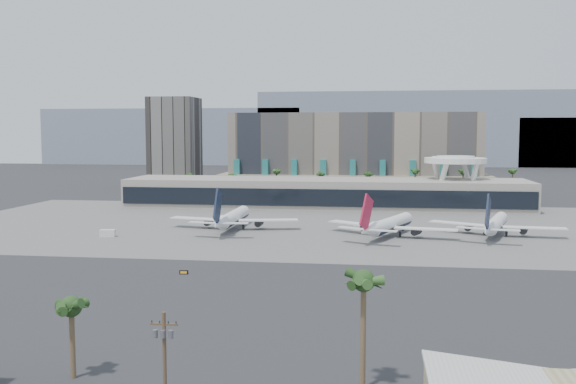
# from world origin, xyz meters

# --- Properties ---
(ground) EXTENTS (900.00, 900.00, 0.00)m
(ground) POSITION_xyz_m (0.00, 0.00, 0.00)
(ground) COLOR #232326
(ground) RESTS_ON ground
(apron_pad) EXTENTS (260.00, 130.00, 0.06)m
(apron_pad) POSITION_xyz_m (0.00, 55.00, 0.03)
(apron_pad) COLOR #5B5B59
(apron_pad) RESTS_ON ground
(mountain_ridge) EXTENTS (680.00, 60.00, 70.00)m
(mountain_ridge) POSITION_xyz_m (27.88, 470.00, 29.89)
(mountain_ridge) COLOR gray
(mountain_ridge) RESTS_ON ground
(hotel) EXTENTS (140.00, 30.00, 42.00)m
(hotel) POSITION_xyz_m (10.00, 174.41, 16.81)
(hotel) COLOR gray
(hotel) RESTS_ON ground
(office_tower) EXTENTS (30.00, 30.00, 52.00)m
(office_tower) POSITION_xyz_m (-95.00, 200.00, 22.94)
(office_tower) COLOR black
(office_tower) RESTS_ON ground
(terminal) EXTENTS (170.00, 32.50, 14.50)m
(terminal) POSITION_xyz_m (0.00, 109.84, 6.52)
(terminal) COLOR gray
(terminal) RESTS_ON ground
(saucer_structure) EXTENTS (26.00, 26.00, 21.89)m
(saucer_structure) POSITION_xyz_m (55.00, 116.00, 18.45)
(saucer_structure) COLOR white
(saucer_structure) RESTS_ON ground
(palm_row) EXTENTS (157.80, 2.80, 13.10)m
(palm_row) POSITION_xyz_m (7.00, 145.00, 10.50)
(palm_row) COLOR brown
(palm_row) RESTS_ON ground
(utility_pole) EXTENTS (3.20, 0.85, 12.00)m
(utility_pole) POSITION_xyz_m (-2.00, -96.09, 7.14)
(utility_pole) COLOR #4C3826
(utility_pole) RESTS_ON ground
(airliner_left) EXTENTS (43.53, 44.79, 15.46)m
(airliner_left) POSITION_xyz_m (-25.13, 41.50, 3.90)
(airliner_left) COLOR white
(airliner_left) RESTS_ON ground
(airliner_centre) EXTENTS (39.63, 40.88, 14.89)m
(airliner_centre) POSITION_xyz_m (25.63, 33.81, 3.76)
(airliner_centre) COLOR white
(airliner_centre) RESTS_ON ground
(airliner_right) EXTENTS (40.01, 41.43, 14.73)m
(airliner_right) POSITION_xyz_m (58.25, 39.70, 3.71)
(airliner_right) COLOR white
(airliner_right) RESTS_ON ground
(service_vehicle_a) EXTENTS (4.86, 2.91, 2.24)m
(service_vehicle_a) POSITION_xyz_m (-59.70, 21.53, 1.12)
(service_vehicle_a) COLOR silver
(service_vehicle_a) RESTS_ON ground
(service_vehicle_b) EXTENTS (3.55, 2.43, 1.68)m
(service_vehicle_b) POSITION_xyz_m (15.98, 44.90, 0.84)
(service_vehicle_b) COLOR silver
(service_vehicle_b) RESTS_ON ground
(taxiway_sign) EXTENTS (2.03, 0.50, 0.91)m
(taxiway_sign) POSITION_xyz_m (-21.33, -25.53, 0.45)
(taxiway_sign) COLOR black
(taxiway_sign) RESTS_ON ground
(near_palm_a) EXTENTS (6.00, 6.00, 10.92)m
(near_palm_a) POSITION_xyz_m (-17.55, -86.77, 8.11)
(near_palm_a) COLOR brown
(near_palm_a) RESTS_ON ground
(near_palm_b) EXTENTS (6.00, 6.00, 15.16)m
(near_palm_b) POSITION_xyz_m (19.92, -85.29, 12.24)
(near_palm_b) COLOR brown
(near_palm_b) RESTS_ON ground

